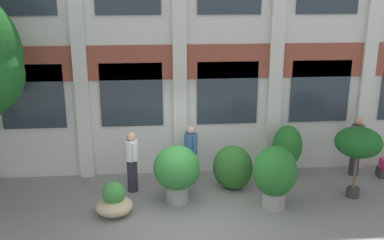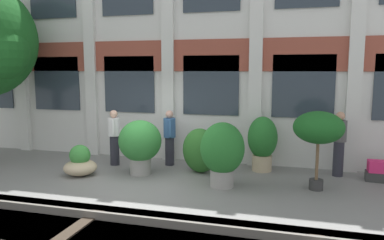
% 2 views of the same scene
% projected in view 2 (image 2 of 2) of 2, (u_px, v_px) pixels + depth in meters
% --- Properties ---
extents(ground_plane, '(80.00, 80.00, 0.00)m').
position_uv_depth(ground_plane, '(137.00, 182.00, 9.07)').
color(ground_plane, slate).
extents(apartment_facade, '(15.64, 0.64, 7.81)m').
position_uv_depth(apartment_facade, '(171.00, 29.00, 11.08)').
color(apartment_facade, silver).
rests_on(apartment_facade, ground).
extents(potted_plant_ribbed_drum, '(0.79, 0.79, 1.47)m').
position_uv_depth(potted_plant_ribbed_drum, '(262.00, 141.00, 9.96)').
color(potted_plant_ribbed_drum, tan).
rests_on(potted_plant_ribbed_drum, ground).
extents(potted_plant_stone_basin, '(1.11, 1.11, 1.41)m').
position_uv_depth(potted_plant_stone_basin, '(140.00, 143.00, 9.64)').
color(potted_plant_stone_basin, gray).
rests_on(potted_plant_stone_basin, ground).
extents(potted_plant_wide_bowl, '(0.84, 0.84, 0.79)m').
position_uv_depth(potted_plant_wide_bowl, '(80.00, 163.00, 9.61)').
color(potted_plant_wide_bowl, tan).
rests_on(potted_plant_wide_bowl, ground).
extents(potted_plant_glazed_jar, '(1.02, 1.02, 1.51)m').
position_uv_depth(potted_plant_glazed_jar, '(222.00, 151.00, 8.59)').
color(potted_plant_glazed_jar, gray).
rests_on(potted_plant_glazed_jar, ground).
extents(potted_plant_terracotta_small, '(1.11, 1.11, 1.79)m').
position_uv_depth(potted_plant_terracotta_small, '(319.00, 129.00, 8.30)').
color(potted_plant_terracotta_small, '#333333').
rests_on(potted_plant_terracotta_small, ground).
extents(resident_by_doorway, '(0.34, 0.52, 1.65)m').
position_uv_depth(resident_by_doorway, '(339.00, 142.00, 9.45)').
color(resident_by_doorway, '#282833').
rests_on(resident_by_doorway, ground).
extents(resident_watching_tracks, '(0.34, 0.50, 1.57)m').
position_uv_depth(resident_watching_tracks, '(114.00, 136.00, 10.57)').
color(resident_watching_tracks, '#282833').
rests_on(resident_watching_tracks, ground).
extents(resident_near_plants, '(0.34, 0.49, 1.57)m').
position_uv_depth(resident_near_plants, '(170.00, 136.00, 10.56)').
color(resident_near_plants, '#282833').
rests_on(resident_near_plants, ground).
extents(topiary_hedge, '(1.20, 1.01, 1.17)m').
position_uv_depth(topiary_hedge, '(200.00, 151.00, 9.84)').
color(topiary_hedge, '#286023').
rests_on(topiary_hedge, ground).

